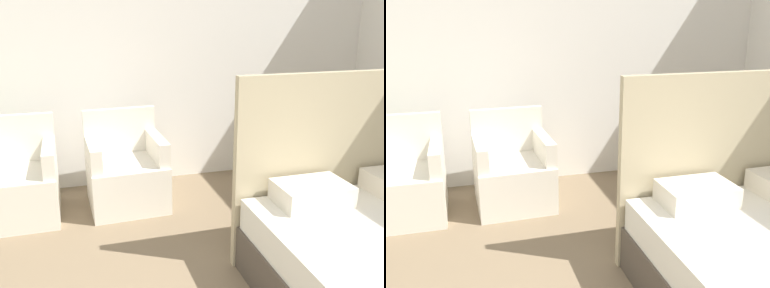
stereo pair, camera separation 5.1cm
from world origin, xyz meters
TOP-DOWN VIEW (x-y plane):
  - wall_back at (0.00, 4.10)m, footprint 10.00×0.06m
  - armchair_near_window_left at (-0.95, 3.50)m, footprint 0.69×0.67m
  - armchair_near_window_right at (0.00, 3.50)m, footprint 0.71×0.69m

SIDE VIEW (x-z plane):
  - armchair_near_window_left at x=-0.95m, z-range -0.15..0.72m
  - armchair_near_window_right at x=0.00m, z-range -0.15..0.72m
  - wall_back at x=0.00m, z-range 0.00..2.90m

